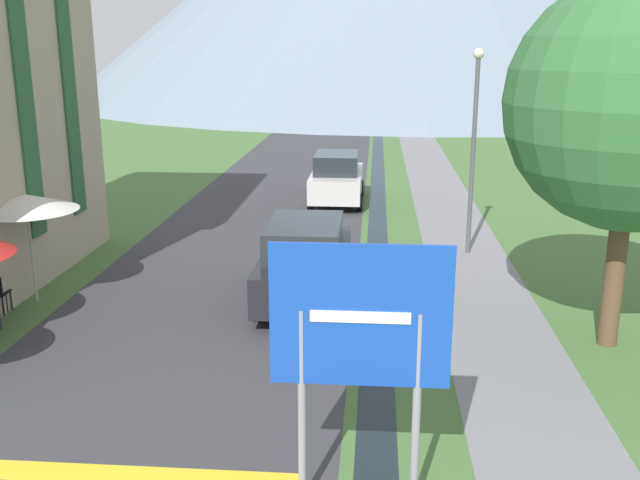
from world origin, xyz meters
name	(u,v)px	position (x,y,z in m)	size (l,w,h in m)	color
ground_plane	(342,214)	(0.00, 20.00, 0.00)	(160.00, 160.00, 0.00)	#476B38
road	(300,165)	(-2.50, 30.00, 0.00)	(6.40, 60.00, 0.01)	#38383D
footpath	(429,167)	(3.60, 30.00, 0.00)	(2.20, 60.00, 0.01)	slate
drainage_channel	(378,166)	(1.20, 30.00, 0.00)	(0.60, 60.00, 0.00)	black
road_sign	(360,338)	(0.97, 4.26, 2.24)	(2.09, 0.11, 3.37)	gray
parked_car_near	(305,260)	(-0.40, 11.62, 0.91)	(1.94, 4.39, 1.82)	black
parked_car_far	(337,178)	(-0.28, 21.83, 0.91)	(1.88, 4.07, 1.82)	silver
cafe_umbrella_rear_white	(26,203)	(-6.36, 11.04, 2.24)	(2.18, 2.18, 2.42)	#B7B2A8
streetlamp	(474,136)	(3.67, 15.69, 3.20)	(0.28, 0.28, 5.44)	#515156
tree_by_path	(634,104)	(5.57, 9.62, 4.51)	(4.51, 4.51, 6.78)	brown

